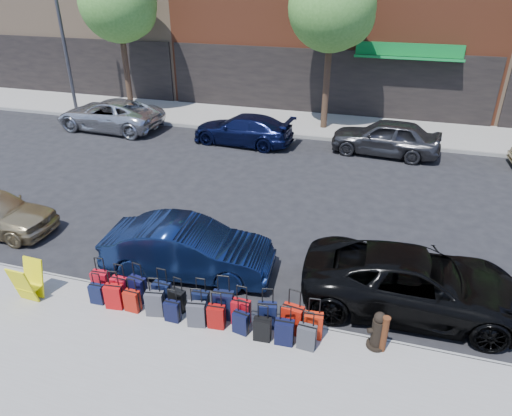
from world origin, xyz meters
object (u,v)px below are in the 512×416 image
(car_near_2, at_px, (415,282))
(car_far_1, at_px, (243,129))
(streetlight, at_px, (63,21))
(fire_hydrant, at_px, (378,331))
(car_far_2, at_px, (386,137))
(car_near_1, at_px, (188,249))
(tree_center, at_px, (335,10))
(car_far_0, at_px, (109,115))
(bollard, at_px, (384,334))
(tree_left, at_px, (121,5))
(display_rack, at_px, (28,282))
(suitcase_front_5, at_px, (201,302))

(car_near_2, distance_m, car_far_1, 11.97)
(streetlight, height_order, fire_hydrant, streetlight)
(car_near_2, height_order, car_far_2, car_far_2)
(car_far_2, bearing_deg, car_near_1, -18.62)
(tree_center, distance_m, car_far_0, 11.53)
(fire_hydrant, height_order, bollard, fire_hydrant)
(car_near_2, relative_size, car_far_0, 0.97)
(fire_hydrant, relative_size, car_near_1, 0.20)
(tree_left, relative_size, car_far_0, 1.40)
(bollard, distance_m, display_rack, 7.97)
(tree_left, distance_m, car_far_1, 9.12)
(tree_left, xyz_separation_m, tree_center, (10.50, 0.00, 0.00))
(tree_left, relative_size, car_far_1, 1.61)
(fire_hydrant, bearing_deg, suitcase_front_5, 156.04)
(tree_center, xyz_separation_m, suitcase_front_5, (-0.65, -14.25, -4.98))
(fire_hydrant, bearing_deg, display_rack, 160.46)
(display_rack, relative_size, car_far_1, 0.21)
(suitcase_front_5, bearing_deg, car_near_1, 119.24)
(suitcase_front_5, relative_size, display_rack, 0.95)
(tree_left, xyz_separation_m, display_rack, (5.85, -14.90, -4.79))
(suitcase_front_5, xyz_separation_m, car_near_2, (4.53, 1.71, 0.27))
(streetlight, xyz_separation_m, car_near_2, (17.32, -11.84, -3.96))
(car_near_1, bearing_deg, car_far_1, 4.63)
(fire_hydrant, xyz_separation_m, car_far_0, (-13.31, 11.40, 0.17))
(car_near_1, xyz_separation_m, car_far_1, (-1.70, 9.75, -0.05))
(tree_left, distance_m, tree_center, 10.50)
(suitcase_front_5, bearing_deg, streetlight, 130.56)
(streetlight, bearing_deg, tree_center, 2.98)
(tree_center, height_order, car_near_1, tree_center)
(car_near_1, height_order, car_far_1, car_near_1)
(fire_hydrant, bearing_deg, car_far_2, 67.05)
(tree_center, bearing_deg, display_rack, -107.32)
(car_near_1, bearing_deg, fire_hydrant, -112.60)
(streetlight, distance_m, fire_hydrant, 21.80)
(fire_hydrant, distance_m, bollard, 0.15)
(car_far_1, relative_size, car_far_2, 1.02)
(bollard, xyz_separation_m, car_far_0, (-13.44, 11.47, 0.14))
(tree_center, relative_size, car_far_2, 1.64)
(car_near_1, height_order, car_far_2, car_far_2)
(tree_left, xyz_separation_m, car_far_0, (0.35, -2.81, -4.69))
(tree_center, xyz_separation_m, fire_hydrant, (3.17, -14.21, -4.86))
(fire_hydrant, bearing_deg, car_far_1, 95.34)
(bollard, distance_m, car_far_1, 13.10)
(display_rack, bearing_deg, car_far_1, 86.26)
(tree_left, bearing_deg, car_far_0, -82.81)
(car_near_1, distance_m, car_near_2, 5.50)
(tree_left, distance_m, bollard, 20.43)
(bollard, xyz_separation_m, car_far_2, (-0.46, 11.73, 0.17))
(car_near_1, bearing_deg, bollard, -112.96)
(tree_left, height_order, car_far_1, tree_left)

